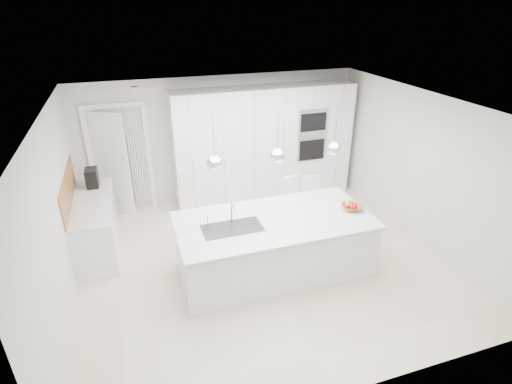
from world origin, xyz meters
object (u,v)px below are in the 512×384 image
object	(u,v)px
bar_stool_right	(313,204)
bar_stool_left	(291,207)
fruit_bowl	(352,207)
espresso_machine	(92,178)
island_base	(275,248)

from	to	relation	value
bar_stool_right	bar_stool_left	bearing A→B (deg)	-166.30
bar_stool_left	bar_stool_right	bearing A→B (deg)	-3.80
fruit_bowl	bar_stool_left	size ratio (longest dim) A/B	0.30
espresso_machine	bar_stool_right	distance (m)	3.83
bar_stool_left	fruit_bowl	bearing A→B (deg)	-69.53
bar_stool_right	island_base	bearing A→B (deg)	-127.80
fruit_bowl	bar_stool_left	xyz separation A→B (m)	(-0.54, 1.02, -0.42)
island_base	bar_stool_left	xyz separation A→B (m)	(0.68, 0.98, 0.08)
espresso_machine	bar_stool_left	bearing A→B (deg)	-16.93
island_base	bar_stool_right	distance (m)	1.49
island_base	espresso_machine	xyz separation A→B (m)	(-2.53, 2.08, 0.63)
island_base	bar_stool_left	bearing A→B (deg)	55.36
island_base	bar_stool_right	xyz separation A→B (m)	(1.10, 1.01, 0.06)
fruit_bowl	bar_stool_right	world-z (taller)	bar_stool_right
bar_stool_left	bar_stool_right	world-z (taller)	bar_stool_left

